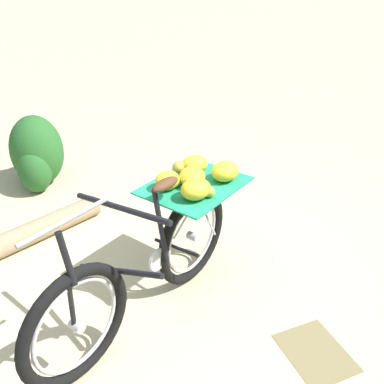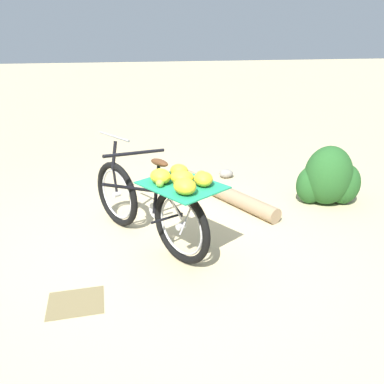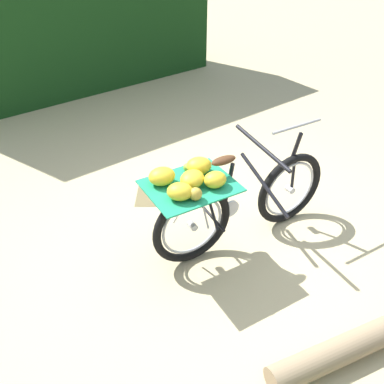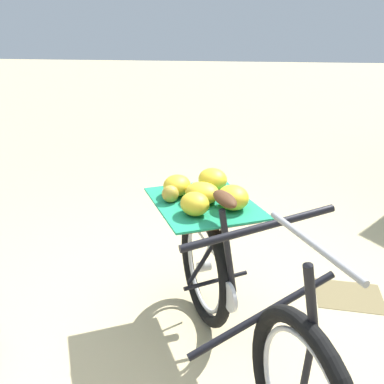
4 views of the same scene
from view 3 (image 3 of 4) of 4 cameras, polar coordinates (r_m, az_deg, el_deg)
The scene contains 4 objects.
ground_plane at distance 3.86m, azimuth 2.43°, elevation -6.40°, with size 60.00×60.00×0.00m, color #C6B284.
bicycle at distance 3.52m, azimuth 5.45°, elevation -0.97°, with size 1.17×1.68×1.03m.
fallen_log at distance 3.35m, azimuth 24.99°, elevation -16.98°, with size 0.19×0.19×1.87m, color #937A5B.
leaf_litter_patch at distance 4.42m, azimuth -5.30°, elevation -0.29°, with size 0.44×0.36×0.01m, color olive.
Camera 3 is at (-2.87, 0.13, 2.58)m, focal length 38.70 mm.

